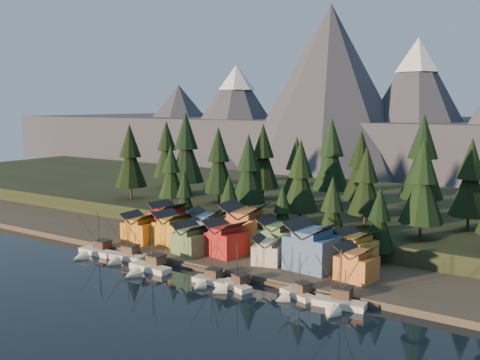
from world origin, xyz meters
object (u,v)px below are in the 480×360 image
Objects in this scene: boat_1 at (123,251)px; boat_4 at (232,280)px; house_front_1 at (173,227)px; house_front_0 at (140,227)px; boat_3 at (207,274)px; boat_2 at (146,262)px; boat_0 at (93,246)px; boat_6 at (338,296)px; house_back_0 at (168,218)px; boat_5 at (294,288)px; house_back_1 at (206,225)px.

boat_1 is 34.72m from boat_4.
house_front_0 is at bearing -157.02° from house_front_1.
boat_3 is 6.20m from boat_4.
boat_2 is 23.43m from boat_4.
boat_3 is (38.26, -1.72, -0.17)m from boat_0.
boat_6 is at bearing 24.68° from boat_4.
boat_1 is 22.70m from house_back_0.
boat_5 is at bearing -12.99° from house_front_1.
boat_3 is at bearing -30.45° from house_front_1.
boat_2 is at bearing -157.75° from boat_4.
house_back_0 reaches higher than house_front_0.
boat_1 is 1.49× the size of house_front_0.
boat_5 is at bearing -14.09° from house_front_0.
boat_1 reaches higher than house_back_1.
boat_1 is (9.81, 0.97, 0.04)m from boat_0.
boat_5 is at bearing -12.47° from house_back_0.
boat_2 is at bearing -152.55° from boat_5.
boat_2 is at bearing 177.40° from boat_6.
boat_5 is 42.87m from house_back_1.
boat_2 reaches higher than boat_4.
house_back_1 is (-0.73, 24.40, 3.95)m from boat_2.
house_back_0 is at bearing 143.36° from house_front_1.
house_front_1 is (-53.67, 14.81, 3.67)m from boat_6.
house_back_0 is at bearing 82.57° from house_front_0.
boat_0 is at bearing -146.46° from house_back_1.
house_front_0 reaches higher than boat_5.
boat_3 is 29.40m from boat_6.
boat_1 is at bearing 174.03° from boat_3.
house_front_0 is 10.43m from house_back_0.
boat_6 is 55.80m from house_front_1.
boat_1 is at bearing -68.18° from house_front_0.
house_front_0 is at bearing -162.97° from house_back_1.
boat_1 is at bearing -130.23° from house_back_1.
boat_6 is (46.50, 3.41, 0.03)m from boat_2.
boat_5 is 56.65m from house_back_0.
boat_4 is 35.20m from house_front_1.
boat_0 is 0.99× the size of boat_6.
boat_6 is (23.10, 2.19, 0.33)m from boat_4.
boat_2 is 1.54× the size of house_front_0.
boat_3 is (17.20, 0.94, -0.24)m from boat_2.
house_front_1 is 0.93× the size of house_back_0.
boat_3 is at bearing -27.09° from house_back_0.
boat_0 is 1.51× the size of house_front_0.
boat_2 is 1.30× the size of house_back_0.
boat_2 reaches higher than boat_1.
boat_0 reaches higher than boat_3.
boat_0 is 1.37× the size of house_front_1.
boat_0 reaches higher than house_front_1.
boat_1 is 13.10m from house_front_0.
boat_6 is at bearing 1.66° from boat_0.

